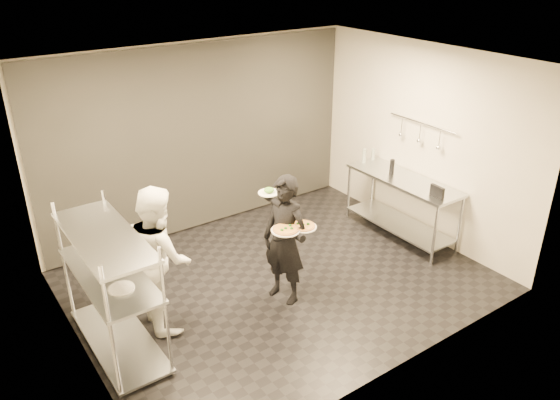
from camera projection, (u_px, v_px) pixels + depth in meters
room_shell at (230, 154)px, 7.39m from camera, size 5.00×4.00×2.80m
pass_rack at (111, 285)px, 5.67m from camera, size 0.60×1.60×1.50m
prep_counter at (402, 197)px, 7.98m from camera, size 0.60×1.80×0.92m
utensil_rail at (420, 134)px, 7.72m from camera, size 0.07×1.20×0.31m
waiter at (285, 240)px, 6.44m from camera, size 0.54×0.68×1.62m
chef at (160, 257)px, 6.04m from camera, size 0.73×0.89×1.69m
pizza_plate_near at (286, 230)px, 6.17m from camera, size 0.34×0.34×0.05m
pizza_plate_far at (303, 226)px, 6.28m from camera, size 0.32×0.32×0.05m
salad_plate at (269, 191)px, 6.39m from camera, size 0.26×0.26×0.07m
pos_monitor at (437, 192)px, 7.24m from camera, size 0.06×0.22×0.16m
bottle_green at (364, 156)px, 8.38m from camera, size 0.06×0.06×0.22m
bottle_clear at (373, 154)px, 8.49m from camera, size 0.06×0.06×0.19m
bottle_dark at (392, 167)px, 7.94m from camera, size 0.07×0.07×0.23m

